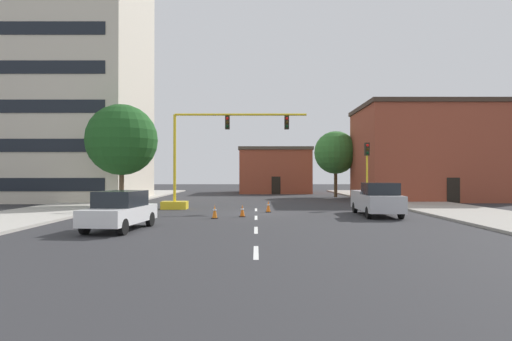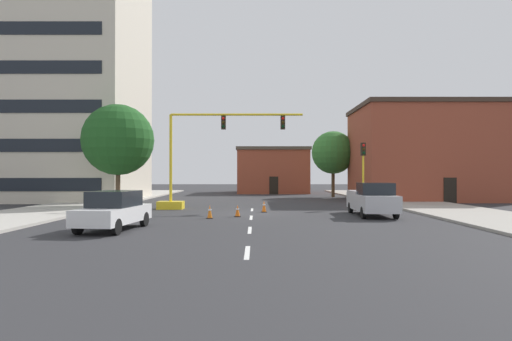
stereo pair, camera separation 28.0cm
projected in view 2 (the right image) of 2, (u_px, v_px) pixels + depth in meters
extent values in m
plane|color=#2D2D30|center=(253.00, 213.00, 27.77)|extent=(160.00, 160.00, 0.00)
cube|color=#B2ADA3|center=(93.00, 203.00, 35.82)|extent=(6.00, 56.00, 0.14)
cube|color=#9E998E|center=(417.00, 204.00, 35.71)|extent=(6.00, 56.00, 0.14)
cube|color=silver|center=(249.00, 252.00, 13.77)|extent=(0.16, 2.40, 0.01)
cube|color=silver|center=(251.00, 230.00, 19.27)|extent=(0.16, 2.40, 0.01)
cube|color=silver|center=(253.00, 218.00, 24.77)|extent=(0.16, 2.40, 0.01)
cube|color=silver|center=(254.00, 210.00, 30.27)|extent=(0.16, 2.40, 0.01)
cube|color=beige|center=(76.00, 83.00, 42.38)|extent=(12.09, 12.70, 22.75)
cube|color=black|center=(44.00, 185.00, 35.92)|extent=(9.92, 0.06, 1.10)
cube|color=black|center=(44.00, 145.00, 35.95)|extent=(9.92, 0.06, 1.10)
cube|color=black|center=(44.00, 106.00, 35.98)|extent=(9.92, 0.06, 1.10)
cube|color=black|center=(44.00, 67.00, 36.00)|extent=(9.92, 0.06, 1.10)
cube|color=black|center=(44.00, 28.00, 36.03)|extent=(9.92, 0.06, 1.10)
cube|color=brown|center=(274.00, 172.00, 58.65)|extent=(9.10, 9.82, 5.55)
cube|color=#4C4238|center=(274.00, 150.00, 58.67)|extent=(9.40, 10.12, 0.40)
cube|color=black|center=(276.00, 185.00, 53.69)|extent=(1.10, 0.06, 2.20)
cube|color=brown|center=(430.00, 155.00, 41.81)|extent=(13.41, 9.66, 8.69)
cube|color=#3D2D23|center=(429.00, 108.00, 41.85)|extent=(13.71, 9.96, 0.40)
cube|color=black|center=(452.00, 190.00, 36.92)|extent=(1.10, 0.06, 2.20)
cube|color=yellow|center=(173.00, 205.00, 30.95)|extent=(1.80, 1.20, 0.55)
cylinder|color=yellow|center=(173.00, 158.00, 30.98)|extent=(0.20, 0.20, 6.20)
cylinder|color=yellow|center=(238.00, 115.00, 30.98)|extent=(9.42, 0.16, 0.16)
cube|color=black|center=(225.00, 123.00, 30.98)|extent=(0.32, 0.36, 0.95)
sphere|color=red|center=(225.00, 118.00, 30.80)|extent=(0.20, 0.20, 0.20)
sphere|color=#38280A|center=(225.00, 122.00, 30.79)|extent=(0.20, 0.20, 0.20)
sphere|color=black|center=(225.00, 126.00, 30.79)|extent=(0.20, 0.20, 0.20)
cube|color=black|center=(285.00, 123.00, 30.97)|extent=(0.32, 0.36, 0.95)
sphere|color=red|center=(285.00, 118.00, 30.78)|extent=(0.20, 0.20, 0.20)
sphere|color=#38280A|center=(285.00, 122.00, 30.78)|extent=(0.20, 0.20, 0.20)
sphere|color=black|center=(285.00, 126.00, 30.77)|extent=(0.20, 0.20, 0.20)
cylinder|color=yellow|center=(365.00, 175.00, 31.75)|extent=(0.14, 0.14, 4.80)
cube|color=black|center=(365.00, 149.00, 31.77)|extent=(0.32, 0.36, 0.95)
sphere|color=red|center=(366.00, 145.00, 31.58)|extent=(0.20, 0.20, 0.20)
sphere|color=#38280A|center=(366.00, 149.00, 31.58)|extent=(0.20, 0.20, 0.20)
sphere|color=black|center=(366.00, 153.00, 31.57)|extent=(0.20, 0.20, 0.20)
cylinder|color=brown|center=(120.00, 187.00, 32.88)|extent=(0.36, 0.36, 3.08)
sphere|color=#1E511E|center=(120.00, 140.00, 32.91)|extent=(5.38, 5.38, 5.38)
cylinder|color=#4C3823|center=(335.00, 183.00, 47.10)|extent=(0.36, 0.36, 3.11)
sphere|color=#33702D|center=(335.00, 152.00, 47.13)|extent=(4.65, 4.65, 4.65)
cube|color=#BCBCC1|center=(374.00, 202.00, 25.95)|extent=(2.12, 5.44, 0.95)
cube|color=#1E2328|center=(377.00, 189.00, 25.06)|extent=(1.88, 1.84, 0.70)
cube|color=#BCBCC1|center=(369.00, 192.00, 27.14)|extent=(2.06, 2.85, 0.16)
cylinder|color=black|center=(398.00, 213.00, 24.09)|extent=(0.24, 0.68, 0.68)
cylinder|color=black|center=(365.00, 213.00, 24.14)|extent=(0.24, 0.68, 0.68)
cylinder|color=black|center=(381.00, 208.00, 27.76)|extent=(0.24, 0.68, 0.68)
cylinder|color=black|center=(352.00, 208.00, 27.81)|extent=(0.24, 0.68, 0.68)
cube|color=white|center=(116.00, 215.00, 19.29)|extent=(2.37, 4.69, 0.70)
cube|color=#1E2328|center=(117.00, 199.00, 19.40)|extent=(1.96, 2.48, 0.70)
cylinder|color=black|center=(113.00, 219.00, 20.91)|extent=(0.30, 0.70, 0.68)
cylinder|color=black|center=(146.00, 219.00, 20.71)|extent=(0.30, 0.70, 0.68)
cylinder|color=black|center=(80.00, 226.00, 17.87)|extent=(0.30, 0.70, 0.68)
cylinder|color=black|center=(118.00, 227.00, 17.67)|extent=(0.30, 0.70, 0.68)
cube|color=black|center=(239.00, 216.00, 25.31)|extent=(0.36, 0.36, 0.04)
cone|color=orange|center=(239.00, 210.00, 25.31)|extent=(0.28, 0.28, 0.67)
cylinder|color=white|center=(239.00, 209.00, 25.31)|extent=(0.19, 0.19, 0.08)
cube|color=black|center=(212.00, 218.00, 24.31)|extent=(0.36, 0.36, 0.04)
cone|color=orange|center=(212.00, 211.00, 24.31)|extent=(0.28, 0.28, 0.73)
cylinder|color=white|center=(212.00, 210.00, 24.31)|extent=(0.19, 0.19, 0.08)
cube|color=black|center=(266.00, 212.00, 28.33)|extent=(0.36, 0.36, 0.04)
cone|color=orange|center=(266.00, 206.00, 28.33)|extent=(0.28, 0.28, 0.73)
cylinder|color=white|center=(266.00, 205.00, 28.34)|extent=(0.19, 0.19, 0.08)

